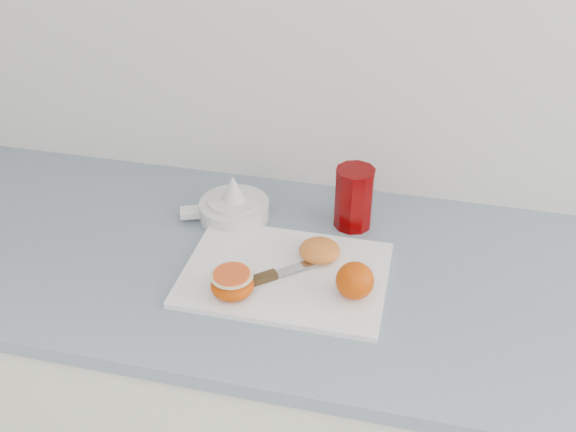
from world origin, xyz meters
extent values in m
cube|color=white|center=(-0.15, 1.70, 0.43)|extent=(2.23, 0.60, 0.86)
cube|color=#7D949F|center=(-0.15, 1.70, 0.88)|extent=(2.29, 0.64, 0.03)
cube|color=white|center=(-0.13, 1.65, 0.90)|extent=(0.38, 0.27, 0.01)
sphere|color=#CC3701|center=(0.01, 1.62, 0.94)|extent=(0.07, 0.07, 0.07)
ellipsoid|color=#CC3701|center=(-0.20, 1.57, 0.92)|extent=(0.08, 0.08, 0.04)
cylinder|color=beige|center=(-0.20, 1.57, 0.95)|extent=(0.08, 0.08, 0.00)
cylinder|color=#FF5F1B|center=(-0.20, 1.57, 0.95)|extent=(0.07, 0.07, 0.00)
ellipsoid|color=#CB6825|center=(-0.07, 1.71, 0.92)|extent=(0.08, 0.08, 0.03)
cylinder|color=orange|center=(-0.07, 1.71, 0.93)|extent=(0.06, 0.06, 0.00)
cube|color=#3F2C12|center=(-0.18, 1.60, 0.91)|extent=(0.09, 0.08, 0.01)
cube|color=#B7B7BC|center=(-0.09, 1.68, 0.91)|extent=(0.11, 0.10, 0.00)
cylinder|color=#B7B7BC|center=(-0.18, 1.60, 0.91)|extent=(0.01, 0.01, 0.01)
cylinder|color=white|center=(-0.28, 1.83, 0.91)|extent=(0.15, 0.15, 0.04)
cylinder|color=white|center=(-0.28, 1.83, 0.93)|extent=(0.11, 0.11, 0.01)
cone|color=white|center=(-0.28, 1.83, 0.96)|extent=(0.05, 0.05, 0.06)
cube|color=white|center=(-0.36, 1.79, 0.91)|extent=(0.06, 0.05, 0.01)
ellipsoid|color=#F85004|center=(-0.26, 1.82, 0.94)|extent=(0.01, 0.01, 0.00)
ellipsoid|color=#F85004|center=(-0.30, 1.83, 0.94)|extent=(0.01, 0.01, 0.00)
ellipsoid|color=#F85004|center=(-0.28, 1.81, 0.94)|extent=(0.01, 0.01, 0.00)
ellipsoid|color=#F85004|center=(-0.26, 1.84, 0.94)|extent=(0.01, 0.01, 0.00)
cylinder|color=#640000|center=(-0.03, 1.85, 0.96)|extent=(0.08, 0.08, 0.13)
cylinder|color=#D57A00|center=(-0.03, 1.85, 0.91)|extent=(0.07, 0.07, 0.02)
cylinder|color=#640000|center=(-0.03, 1.85, 1.02)|extent=(0.08, 0.08, 0.00)
camera|label=1|loc=(0.09, 0.74, 1.67)|focal=40.00mm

